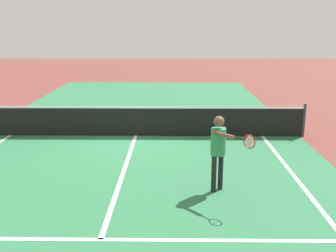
{
  "coord_description": "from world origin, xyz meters",
  "views": [
    {
      "loc": [
        1.21,
        -12.33,
        3.5
      ],
      "look_at": [
        1.09,
        -2.6,
        1.0
      ],
      "focal_mm": 42.22,
      "sensor_mm": 36.0,
      "label": 1
    }
  ],
  "objects": [
    {
      "name": "line_center_service",
      "position": [
        0.0,
        -3.2,
        0.0
      ],
      "size": [
        0.1,
        6.4,
        0.01
      ],
      "primitive_type": "cube",
      "color": "white",
      "rests_on": "ground_plane"
    },
    {
      "name": "net",
      "position": [
        0.0,
        0.0,
        0.49
      ],
      "size": [
        10.9,
        0.09,
        1.07
      ],
      "color": "#33383D",
      "rests_on": "ground_plane"
    },
    {
      "name": "court_surface_inbounds",
      "position": [
        0.0,
        0.0,
        0.0
      ],
      "size": [
        10.62,
        24.4,
        0.0
      ],
      "primitive_type": "cube",
      "color": "#2D7247",
      "rests_on": "ground_plane"
    },
    {
      "name": "line_service_near",
      "position": [
        0.0,
        -6.4,
        0.0
      ],
      "size": [
        8.22,
        0.1,
        0.01
      ],
      "primitive_type": "cube",
      "color": "white",
      "rests_on": "ground_plane"
    },
    {
      "name": "line_sideline_right",
      "position": [
        4.11,
        -5.95,
        0.0
      ],
      "size": [
        0.1,
        11.89,
        0.01
      ],
      "primitive_type": "cube",
      "color": "white",
      "rests_on": "ground_plane"
    },
    {
      "name": "ground_plane",
      "position": [
        0.0,
        0.0,
        0.0
      ],
      "size": [
        60.0,
        60.0,
        0.0
      ],
      "primitive_type": "plane",
      "color": "brown"
    },
    {
      "name": "player_near",
      "position": [
        2.19,
        -4.35,
        1.03
      ],
      "size": [
        0.76,
        1.05,
        1.66
      ],
      "color": "black",
      "rests_on": "ground_plane"
    }
  ]
}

